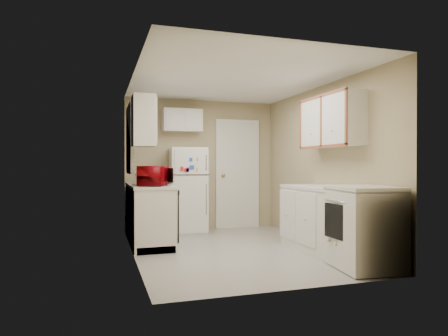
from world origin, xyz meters
name	(u,v)px	position (x,y,z in m)	size (l,w,h in m)	color
floor	(235,249)	(0.00, 0.00, 0.00)	(3.80, 3.80, 0.00)	#AFAAA2
ceiling	(235,80)	(0.00, 0.00, 2.40)	(3.80, 3.80, 0.00)	white
wall_left	(134,165)	(-1.40, 0.00, 1.20)	(3.80, 3.80, 0.00)	tan
wall_right	(322,165)	(1.40, 0.00, 1.20)	(3.80, 3.80, 0.00)	tan
wall_back	(202,165)	(0.00, 1.90, 1.20)	(2.80, 2.80, 0.00)	tan
wall_front	(299,165)	(0.00, -1.90, 1.20)	(2.80, 2.80, 0.00)	tan
left_counter	(149,213)	(-1.10, 0.90, 0.45)	(0.60, 1.80, 0.90)	silver
dishwasher	(174,214)	(-0.81, 0.30, 0.49)	(0.03, 0.58, 0.72)	black
sink	(147,186)	(-1.10, 1.05, 0.86)	(0.54, 0.74, 0.16)	gray
microwave	(153,175)	(-1.09, 0.37, 1.05)	(0.28, 0.51, 0.34)	#8D050B
soap_bottle	(143,177)	(-1.15, 1.30, 1.00)	(0.09, 0.09, 0.19)	silver
window_blinds	(131,139)	(-1.36, 1.05, 1.60)	(0.10, 0.98, 1.08)	silver
upper_cabinet_left	(143,121)	(-1.25, 0.22, 1.80)	(0.30, 0.45, 0.70)	silver
refrigerator	(188,190)	(-0.34, 1.54, 0.75)	(0.62, 0.60, 1.50)	silver
cabinet_over_fridge	(182,120)	(-0.40, 1.75, 2.00)	(0.70, 0.30, 0.40)	silver
interior_door	(238,174)	(0.70, 1.86, 1.02)	(0.86, 0.06, 2.08)	silver
right_counter	(334,222)	(1.10, -0.80, 0.45)	(0.60, 2.00, 0.90)	silver
stove	(364,227)	(1.08, -1.45, 0.48)	(0.64, 0.79, 0.96)	silver
upper_cabinet_right	(331,122)	(1.25, -0.50, 1.80)	(0.30, 1.20, 0.70)	silver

